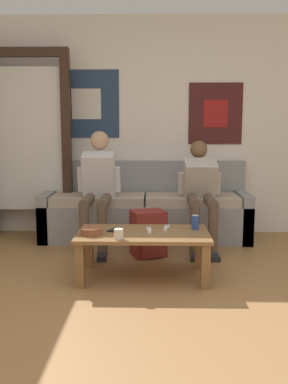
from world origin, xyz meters
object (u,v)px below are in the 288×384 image
(person_seated_teen, at_px, (201,189))
(game_controller_near_right, at_px, (149,230))
(couch, at_px, (145,212))
(backpack, at_px, (149,234))
(drink_can_blue, at_px, (195,222))
(person_seated_adult, at_px, (98,184))
(ceramic_bowl, at_px, (92,230))
(cell_phone, at_px, (114,230))
(coffee_table, at_px, (143,240))
(game_controller_near_left, at_px, (167,228))
(pillar_candle, at_px, (119,234))

(person_seated_teen, bearing_deg, game_controller_near_right, -119.74)
(couch, distance_m, game_controller_near_right, 1.28)
(backpack, height_order, drink_can_blue, drink_can_blue)
(person_seated_adult, xyz_separation_m, drink_can_blue, (0.96, -0.83, -0.22))
(couch, height_order, person_seated_adult, person_seated_adult)
(couch, height_order, ceramic_bowl, couch)
(person_seated_teen, bearing_deg, drink_can_blue, -98.96)
(person_seated_adult, relative_size, drink_can_blue, 9.92)
(game_controller_near_right, xyz_separation_m, cell_phone, (-0.30, 0.03, -0.01))
(person_seated_teen, relative_size, backpack, 2.47)
(backpack, relative_size, ceramic_bowl, 2.46)
(ceramic_bowl, xyz_separation_m, cell_phone, (0.17, 0.14, -0.03))
(person_seated_adult, relative_size, person_seated_teen, 1.09)
(coffee_table, xyz_separation_m, game_controller_near_right, (0.05, 0.03, 0.08))
(person_seated_adult, xyz_separation_m, game_controller_near_right, (0.55, -0.93, -0.27))
(person_seated_teen, bearing_deg, cell_phone, -132.65)
(person_seated_adult, height_order, game_controller_near_left, person_seated_adult)
(backpack, distance_m, ceramic_bowl, 0.86)
(coffee_table, bearing_deg, cell_phone, 166.92)
(coffee_table, relative_size, person_seated_teen, 0.99)
(drink_can_blue, bearing_deg, couch, 111.23)
(ceramic_bowl, relative_size, game_controller_near_left, 1.25)
(person_seated_adult, relative_size, pillar_candle, 12.98)
(person_seated_adult, bearing_deg, game_controller_near_right, -59.10)
(coffee_table, xyz_separation_m, pillar_candle, (-0.19, -0.22, 0.11))
(person_seated_adult, relative_size, ceramic_bowl, 6.63)
(coffee_table, bearing_deg, pillar_candle, -130.52)
(person_seated_adult, relative_size, cell_phone, 8.14)
(ceramic_bowl, height_order, drink_can_blue, drink_can_blue)
(game_controller_near_right, bearing_deg, coffee_table, -148.28)
(backpack, relative_size, pillar_candle, 4.82)
(couch, height_order, person_seated_teen, person_seated_teen)
(game_controller_near_left, bearing_deg, cell_phone, -172.08)
(game_controller_near_right, bearing_deg, drink_can_blue, 12.91)
(backpack, bearing_deg, ceramic_bowl, -123.69)
(ceramic_bowl, distance_m, pillar_candle, 0.27)
(coffee_table, bearing_deg, game_controller_near_right, 31.72)
(ceramic_bowl, xyz_separation_m, drink_can_blue, (0.87, 0.20, 0.03))
(pillar_candle, xyz_separation_m, cell_phone, (-0.06, 0.28, -0.04))
(person_seated_teen, xyz_separation_m, pillar_candle, (-0.77, -1.19, -0.19))
(ceramic_bowl, bearing_deg, game_controller_near_left, 18.03)
(backpack, distance_m, cell_phone, 0.65)
(person_seated_teen, height_order, game_controller_near_left, person_seated_teen)
(person_seated_teen, height_order, pillar_candle, person_seated_teen)
(person_seated_adult, bearing_deg, couch, 34.66)
(ceramic_bowl, bearing_deg, cell_phone, 39.41)
(ceramic_bowl, height_order, game_controller_near_right, ceramic_bowl)
(pillar_candle, bearing_deg, drink_can_blue, 28.24)
(pillar_candle, xyz_separation_m, drink_can_blue, (0.64, 0.34, 0.02))
(coffee_table, height_order, person_seated_teen, person_seated_teen)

